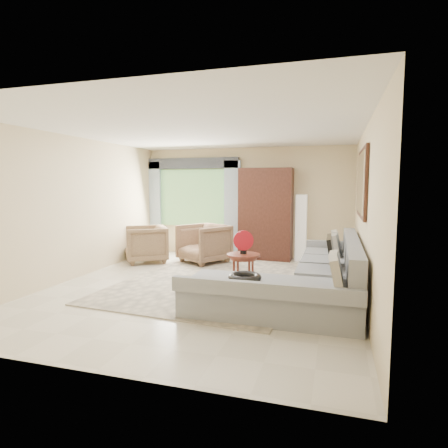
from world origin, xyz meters
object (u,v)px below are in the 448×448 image
(tv_screen, at_px, (331,252))
(sectional_sofa, at_px, (312,282))
(armoire, at_px, (266,214))
(potted_plant, at_px, (154,243))
(coffee_table, at_px, (243,269))
(floor_lamp, at_px, (301,228))
(armchair_left, at_px, (146,244))
(armchair_right, at_px, (204,244))

(tv_screen, bearing_deg, sectional_sofa, -154.94)
(armoire, bearing_deg, potted_plant, -179.27)
(coffee_table, bearing_deg, tv_screen, -12.21)
(coffee_table, distance_m, potted_plant, 3.80)
(sectional_sofa, bearing_deg, coffee_table, 159.53)
(armoire, height_order, floor_lamp, armoire)
(armchair_left, relative_size, floor_lamp, 0.60)
(tv_screen, distance_m, coffee_table, 1.52)
(armchair_left, bearing_deg, floor_lamp, 76.14)
(coffee_table, relative_size, potted_plant, 1.11)
(armchair_right, bearing_deg, potted_plant, -173.76)
(sectional_sofa, bearing_deg, potted_plant, 144.98)
(tv_screen, distance_m, armoire, 3.17)
(coffee_table, xyz_separation_m, armoire, (-0.07, 2.46, 0.75))
(armoire, bearing_deg, armchair_left, -156.17)
(armoire, distance_m, floor_lamp, 0.86)
(potted_plant, bearing_deg, sectional_sofa, -35.02)
(sectional_sofa, xyz_separation_m, armchair_right, (-2.46, 2.08, 0.15))
(potted_plant, bearing_deg, armchair_left, -71.94)
(armchair_left, distance_m, armchair_right, 1.30)
(tv_screen, xyz_separation_m, armchair_right, (-2.73, 1.95, -0.29))
(armchair_left, height_order, floor_lamp, floor_lamp)
(armchair_left, xyz_separation_m, floor_lamp, (3.30, 1.16, 0.34))
(coffee_table, distance_m, armchair_left, 2.91)
(tv_screen, height_order, potted_plant, tv_screen)
(floor_lamp, bearing_deg, sectional_sofa, -81.67)
(armchair_left, height_order, armchair_right, armchair_right)
(sectional_sofa, distance_m, armoire, 3.24)
(armchair_left, distance_m, floor_lamp, 3.52)
(tv_screen, distance_m, armchair_left, 4.35)
(sectional_sofa, height_order, coffee_table, sectional_sofa)
(coffee_table, height_order, armchair_right, armchair_right)
(coffee_table, xyz_separation_m, potted_plant, (-2.92, 2.43, -0.04))
(coffee_table, relative_size, floor_lamp, 0.37)
(sectional_sofa, distance_m, tv_screen, 0.53)
(armoire, bearing_deg, floor_lamp, 4.29)
(tv_screen, xyz_separation_m, floor_lamp, (-0.70, 2.83, 0.03))
(armchair_right, bearing_deg, floor_lamp, 55.56)
(tv_screen, bearing_deg, armchair_left, 157.37)
(floor_lamp, bearing_deg, tv_screen, -76.12)
(sectional_sofa, xyz_separation_m, armoire, (-1.23, 2.90, 0.77))
(sectional_sofa, height_order, potted_plant, sectional_sofa)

